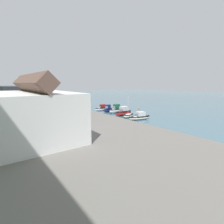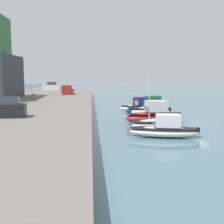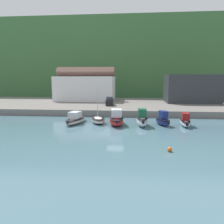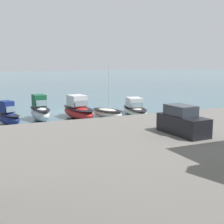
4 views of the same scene
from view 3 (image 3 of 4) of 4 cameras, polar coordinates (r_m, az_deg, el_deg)
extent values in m
plane|color=slate|center=(32.83, 0.85, -5.30)|extent=(320.00, 320.00, 0.00)
cube|color=#42703D|center=(114.13, 4.12, 12.60)|extent=(240.00, 62.91, 30.86)
cube|color=slate|center=(59.87, 2.89, 1.82)|extent=(104.60, 29.91, 1.35)
cube|color=white|center=(66.83, -6.87, 6.15)|extent=(17.08, 10.89, 7.11)
cube|color=brown|center=(66.78, -6.95, 10.40)|extent=(17.42, 2.81, 2.81)
cube|color=#2D3338|center=(64.66, 20.47, 5.77)|extent=(15.04, 9.65, 7.58)
cube|color=slate|center=(60.08, 21.65, 5.51)|extent=(14.29, 0.10, 4.55)
ellipsoid|color=white|center=(39.70, -9.42, -2.20)|extent=(3.48, 6.77, 0.98)
ellipsoid|color=black|center=(39.63, -9.43, -1.71)|extent=(3.59, 6.91, 0.12)
cube|color=silver|center=(39.22, -9.66, -0.76)|extent=(2.10, 2.55, 1.15)
cube|color=#8CA5B2|center=(40.39, -8.85, -0.71)|extent=(1.50, 0.40, 0.57)
cube|color=black|center=(36.99, -11.51, -2.77)|extent=(0.41, 0.35, 0.56)
ellipsoid|color=white|center=(39.26, -3.66, -2.15)|extent=(3.52, 4.95, 1.08)
ellipsoid|color=black|center=(39.18, -3.67, -1.60)|extent=(3.63, 5.07, 0.12)
cylinder|color=silver|center=(39.11, -3.79, 2.43)|extent=(0.10, 0.10, 5.15)
ellipsoid|color=red|center=(38.01, 1.16, -2.20)|extent=(2.97, 6.76, 1.47)
ellipsoid|color=black|center=(37.91, 1.16, -1.43)|extent=(3.08, 6.90, 0.12)
cube|color=silver|center=(37.44, 1.18, -0.24)|extent=(1.97, 2.46, 1.27)
cube|color=#8CA5B2|center=(38.76, 1.12, -0.21)|extent=(1.58, 0.25, 0.63)
cube|color=black|center=(34.90, 1.29, -2.71)|extent=(0.39, 0.31, 0.56)
ellipsoid|color=silver|center=(37.39, 7.80, -2.33)|extent=(1.98, 5.30, 1.64)
ellipsoid|color=black|center=(37.29, 7.81, -1.46)|extent=(2.06, 5.41, 0.12)
cube|color=#195638|center=(36.88, 7.88, -0.16)|extent=(1.39, 1.89, 1.31)
cube|color=#8CA5B2|center=(37.96, 7.73, -0.20)|extent=(1.19, 0.15, 0.66)
cube|color=black|center=(34.90, 8.16, -2.59)|extent=(0.37, 0.30, 0.56)
ellipsoid|color=navy|center=(38.49, 13.05, -2.42)|extent=(2.77, 4.65, 1.30)
ellipsoid|color=black|center=(38.40, 13.07, -1.75)|extent=(2.86, 4.75, 0.12)
cube|color=navy|center=(38.07, 13.26, -0.62)|extent=(1.51, 1.81, 1.22)
cube|color=#8CA5B2|center=(38.91, 12.65, -0.67)|extent=(0.94, 0.40, 0.61)
cube|color=black|center=(36.61, 14.53, -2.64)|extent=(0.43, 0.38, 0.56)
ellipsoid|color=white|center=(39.15, 18.54, -2.63)|extent=(2.04, 5.56, 1.07)
ellipsoid|color=black|center=(39.07, 18.57, -2.09)|extent=(2.12, 5.68, 0.12)
cube|color=maroon|center=(38.68, 18.67, -1.09)|extent=(1.31, 2.01, 1.17)
cube|color=#8CA5B2|center=(39.79, 18.46, -1.06)|extent=(1.01, 0.20, 0.58)
cube|color=black|center=(36.59, 19.06, -3.10)|extent=(0.39, 0.32, 0.56)
cube|color=black|center=(53.98, -0.61, 2.52)|extent=(2.02, 4.29, 1.40)
cube|color=#333842|center=(53.56, -0.63, 3.64)|extent=(1.65, 2.39, 0.76)
cylinder|color=tan|center=(60.35, 27.21, 1.68)|extent=(0.12, 0.12, 0.28)
ellipsoid|color=tan|center=(60.32, 27.23, 1.98)|extent=(0.68, 0.84, 0.36)
sphere|color=orange|center=(25.21, 14.82, -9.41)|extent=(0.53, 0.53, 0.53)
camera|label=1|loc=(83.40, -26.13, 9.26)|focal=28.00mm
camera|label=2|loc=(58.62, -35.52, 5.22)|focal=50.00mm
camera|label=4|loc=(72.40, 12.30, 7.74)|focal=50.00mm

